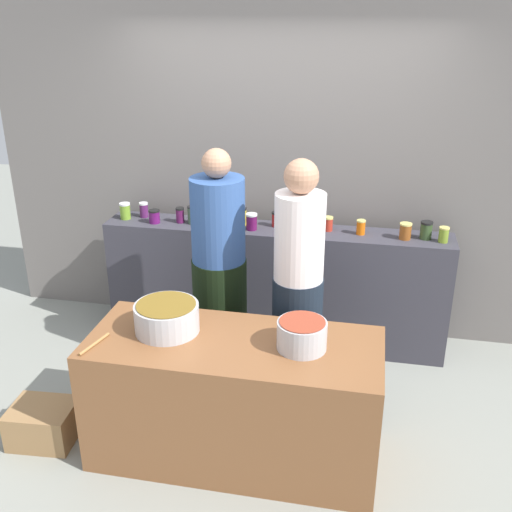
{
  "coord_description": "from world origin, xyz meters",
  "views": [
    {
      "loc": [
        0.71,
        -3.17,
        2.56
      ],
      "look_at": [
        0.0,
        0.35,
        1.05
      ],
      "focal_mm": 41.86,
      "sensor_mm": 36.0,
      "label": 1
    }
  ],
  "objects_px": {
    "preserve_jar_3": "(180,215)",
    "cook_in_cap": "(298,298)",
    "preserve_jar_13": "(444,235)",
    "preserve_jar_5": "(241,216)",
    "preserve_jar_12": "(426,230)",
    "bread_crate": "(44,423)",
    "preserve_jar_4": "(192,215)",
    "preserve_jar_8": "(299,219)",
    "cook_with_tongs": "(219,282)",
    "preserve_jar_0": "(125,211)",
    "preserve_jar_1": "(144,210)",
    "cooking_pot_left": "(167,318)",
    "preserve_jar_11": "(405,231)",
    "preserve_jar_9": "(328,224)",
    "preserve_jar_2": "(154,216)",
    "preserve_jar_10": "(361,227)",
    "preserve_jar_7": "(276,219)",
    "cooking_pot_center": "(302,335)",
    "wooden_spoon": "(94,344)",
    "preserve_jar_6": "(252,222)"
  },
  "relations": [
    {
      "from": "preserve_jar_0",
      "to": "preserve_jar_12",
      "type": "height_order",
      "value": "same"
    },
    {
      "from": "preserve_jar_3",
      "to": "cook_in_cap",
      "type": "xyz_separation_m",
      "value": [
        1.05,
        -0.78,
        -0.24
      ]
    },
    {
      "from": "preserve_jar_2",
      "to": "preserve_jar_3",
      "type": "height_order",
      "value": "preserve_jar_3"
    },
    {
      "from": "preserve_jar_2",
      "to": "cook_with_tongs",
      "type": "bearing_deg",
      "value": -40.02
    },
    {
      "from": "preserve_jar_10",
      "to": "bread_crate",
      "type": "height_order",
      "value": "preserve_jar_10"
    },
    {
      "from": "preserve_jar_13",
      "to": "cook_in_cap",
      "type": "relative_size",
      "value": 0.07
    },
    {
      "from": "preserve_jar_9",
      "to": "preserve_jar_11",
      "type": "bearing_deg",
      "value": -6.78
    },
    {
      "from": "preserve_jar_3",
      "to": "preserve_jar_7",
      "type": "distance_m",
      "value": 0.76
    },
    {
      "from": "cook_in_cap",
      "to": "preserve_jar_5",
      "type": "bearing_deg",
      "value": 124.64
    },
    {
      "from": "preserve_jar_7",
      "to": "cook_with_tongs",
      "type": "height_order",
      "value": "cook_with_tongs"
    },
    {
      "from": "cooking_pot_left",
      "to": "wooden_spoon",
      "type": "xyz_separation_m",
      "value": [
        -0.35,
        -0.24,
        -0.08
      ]
    },
    {
      "from": "preserve_jar_6",
      "to": "cooking_pot_left",
      "type": "xyz_separation_m",
      "value": [
        -0.24,
        -1.29,
        -0.16
      ]
    },
    {
      "from": "preserve_jar_1",
      "to": "wooden_spoon",
      "type": "distance_m",
      "value": 1.71
    },
    {
      "from": "preserve_jar_1",
      "to": "preserve_jar_4",
      "type": "xyz_separation_m",
      "value": [
        0.43,
        -0.07,
        0.01
      ]
    },
    {
      "from": "preserve_jar_7",
      "to": "preserve_jar_8",
      "type": "distance_m",
      "value": 0.17
    },
    {
      "from": "bread_crate",
      "to": "preserve_jar_4",
      "type": "bearing_deg",
      "value": 70.01
    },
    {
      "from": "cook_in_cap",
      "to": "preserve_jar_4",
      "type": "bearing_deg",
      "value": 140.67
    },
    {
      "from": "preserve_jar_0",
      "to": "preserve_jar_3",
      "type": "distance_m",
      "value": 0.46
    },
    {
      "from": "preserve_jar_10",
      "to": "cook_in_cap",
      "type": "bearing_deg",
      "value": -114.57
    },
    {
      "from": "bread_crate",
      "to": "preserve_jar_11",
      "type": "bearing_deg",
      "value": 34.5
    },
    {
      "from": "preserve_jar_10",
      "to": "preserve_jar_0",
      "type": "bearing_deg",
      "value": -179.45
    },
    {
      "from": "preserve_jar_4",
      "to": "cooking_pot_center",
      "type": "height_order",
      "value": "preserve_jar_4"
    },
    {
      "from": "preserve_jar_2",
      "to": "preserve_jar_9",
      "type": "bearing_deg",
      "value": 4.05
    },
    {
      "from": "preserve_jar_5",
      "to": "preserve_jar_12",
      "type": "height_order",
      "value": "preserve_jar_5"
    },
    {
      "from": "preserve_jar_1",
      "to": "preserve_jar_5",
      "type": "relative_size",
      "value": 0.86
    },
    {
      "from": "preserve_jar_5",
      "to": "preserve_jar_6",
      "type": "xyz_separation_m",
      "value": [
        0.1,
        -0.08,
        -0.01
      ]
    },
    {
      "from": "preserve_jar_11",
      "to": "cooking_pot_left",
      "type": "distance_m",
      "value": 1.92
    },
    {
      "from": "cook_with_tongs",
      "to": "preserve_jar_12",
      "type": "bearing_deg",
      "value": 24.01
    },
    {
      "from": "preserve_jar_1",
      "to": "preserve_jar_2",
      "type": "distance_m",
      "value": 0.18
    },
    {
      "from": "preserve_jar_2",
      "to": "cooking_pot_center",
      "type": "height_order",
      "value": "preserve_jar_2"
    },
    {
      "from": "preserve_jar_0",
      "to": "preserve_jar_1",
      "type": "relative_size",
      "value": 1.09
    },
    {
      "from": "preserve_jar_3",
      "to": "preserve_jar_12",
      "type": "height_order",
      "value": "preserve_jar_12"
    },
    {
      "from": "preserve_jar_4",
      "to": "preserve_jar_6",
      "type": "height_order",
      "value": "preserve_jar_4"
    },
    {
      "from": "preserve_jar_0",
      "to": "preserve_jar_13",
      "type": "distance_m",
      "value": 2.47
    },
    {
      "from": "preserve_jar_13",
      "to": "cook_in_cap",
      "type": "xyz_separation_m",
      "value": [
        -0.96,
        -0.75,
        -0.24
      ]
    },
    {
      "from": "preserve_jar_12",
      "to": "cooking_pot_left",
      "type": "height_order",
      "value": "preserve_jar_12"
    },
    {
      "from": "preserve_jar_10",
      "to": "cook_in_cap",
      "type": "relative_size",
      "value": 0.07
    },
    {
      "from": "preserve_jar_5",
      "to": "preserve_jar_11",
      "type": "bearing_deg",
      "value": -2.55
    },
    {
      "from": "preserve_jar_9",
      "to": "preserve_jar_4",
      "type": "bearing_deg",
      "value": -177.23
    },
    {
      "from": "preserve_jar_0",
      "to": "preserve_jar_12",
      "type": "bearing_deg",
      "value": 0.42
    },
    {
      "from": "preserve_jar_8",
      "to": "preserve_jar_13",
      "type": "xyz_separation_m",
      "value": [
        1.07,
        -0.1,
        -0.01
      ]
    },
    {
      "from": "cooking_pot_left",
      "to": "preserve_jar_3",
      "type": "bearing_deg",
      "value": 104.61
    },
    {
      "from": "preserve_jar_8",
      "to": "cook_with_tongs",
      "type": "distance_m",
      "value": 0.87
    },
    {
      "from": "preserve_jar_3",
      "to": "preserve_jar_13",
      "type": "bearing_deg",
      "value": -0.84
    },
    {
      "from": "preserve_jar_13",
      "to": "cook_in_cap",
      "type": "height_order",
      "value": "cook_in_cap"
    },
    {
      "from": "preserve_jar_0",
      "to": "preserve_jar_6",
      "type": "xyz_separation_m",
      "value": [
        1.05,
        -0.05,
        -0.0
      ]
    },
    {
      "from": "preserve_jar_2",
      "to": "bread_crate",
      "type": "bearing_deg",
      "value": -99.75
    },
    {
      "from": "preserve_jar_10",
      "to": "cooking_pot_center",
      "type": "height_order",
      "value": "preserve_jar_10"
    },
    {
      "from": "preserve_jar_0",
      "to": "bread_crate",
      "type": "distance_m",
      "value": 1.77
    },
    {
      "from": "preserve_jar_8",
      "to": "wooden_spoon",
      "type": "bearing_deg",
      "value": -119.39
    }
  ]
}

